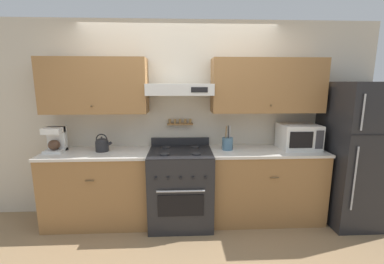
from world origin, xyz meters
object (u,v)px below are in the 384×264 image
Objects in this scene: coffee_maker at (56,139)px; utensil_crock at (228,143)px; stove_range at (181,187)px; microwave at (299,137)px; tea_kettle at (102,144)px; refrigerator at (358,154)px.

utensil_crock is (2.14, -0.03, -0.07)m from coffee_maker.
stove_range is 0.81m from utensil_crock.
stove_range is at bearing -172.10° from utensil_crock.
stove_range is 3.42× the size of coffee_maker.
tea_kettle is at bearing -179.59° from microwave.
refrigerator reaches higher than coffee_maker.
refrigerator is 0.75m from microwave.
utensil_crock is at bearing 0.00° from tea_kettle.
stove_range is at bearing 178.98° from refrigerator.
coffee_maker is at bearing 175.95° from stove_range.
utensil_crock reaches higher than coffee_maker.
tea_kettle is 0.73× the size of coffee_maker.
coffee_maker is (-1.54, 0.11, 0.61)m from stove_range.
tea_kettle is (-3.20, 0.12, 0.13)m from refrigerator.
stove_range is 0.58× the size of refrigerator.
microwave is (-0.71, 0.14, 0.20)m from refrigerator.
refrigerator is (2.23, -0.04, 0.42)m from stove_range.
refrigerator reaches higher than microwave.
refrigerator is 8.05× the size of tea_kettle.
refrigerator is at bearing -4.30° from utensil_crock.
utensil_crock is at bearing -178.90° from microwave.
tea_kettle is 0.47× the size of microwave.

